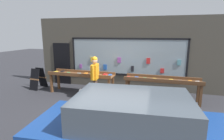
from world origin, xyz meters
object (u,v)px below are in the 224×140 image
object	(u,v)px
display_table_right	(162,82)
parked_car	(132,128)
sandwich_board_sign	(38,78)
small_dog	(81,93)
display_table_left	(81,76)
person_browsing	(95,74)

from	to	relation	value
display_table_right	parked_car	world-z (taller)	parked_car
sandwich_board_sign	small_dog	bearing A→B (deg)	-10.58
display_table_left	display_table_right	world-z (taller)	display_table_left
person_browsing	parked_car	bearing A→B (deg)	-153.11
person_browsing	sandwich_board_sign	xyz separation A→B (m)	(-3.10, 0.63, -0.51)
display_table_right	display_table_left	bearing A→B (deg)	179.93
person_browsing	display_table_right	bearing A→B (deg)	-83.07
display_table_left	parked_car	size ratio (longest dim) A/B	0.72
small_dog	sandwich_board_sign	world-z (taller)	sandwich_board_sign
person_browsing	parked_car	world-z (taller)	person_browsing
display_table_left	display_table_right	distance (m)	3.36
parked_car	display_table_left	bearing A→B (deg)	123.09
display_table_left	small_dog	bearing A→B (deg)	-69.20
sandwich_board_sign	person_browsing	bearing A→B (deg)	-4.29
display_table_left	person_browsing	distance (m)	1.00
display_table_left	display_table_right	xyz separation A→B (m)	(3.36, -0.00, -0.02)
small_dog	parked_car	world-z (taller)	parked_car
display_table_left	display_table_right	size ratio (longest dim) A/B	1.00
display_table_left	display_table_right	bearing A→B (deg)	-0.07
person_browsing	small_dog	world-z (taller)	person_browsing
display_table_right	sandwich_board_sign	xyz separation A→B (m)	(-5.64, 0.11, -0.26)
sandwich_board_sign	parked_car	world-z (taller)	parked_car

